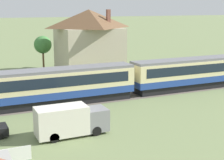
# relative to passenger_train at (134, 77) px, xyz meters

# --- Properties ---
(passenger_train) EXTENTS (81.51, 2.99, 4.00)m
(passenger_train) POSITION_rel_passenger_train_xyz_m (0.00, 0.00, 0.00)
(passenger_train) COLOR #234293
(passenger_train) RESTS_ON ground_plane
(railway_track) EXTENTS (144.36, 3.60, 0.04)m
(railway_track) POSITION_rel_passenger_train_xyz_m (-1.06, -0.00, -2.21)
(railway_track) COLOR #665B51
(railway_track) RESTS_ON ground_plane
(station_house_brown_roof) EXTENTS (10.25, 8.88, 10.08)m
(station_house_brown_roof) POSITION_rel_passenger_train_xyz_m (0.41, 16.03, 2.99)
(station_house_brown_roof) COLOR #BCB293
(station_house_brown_roof) RESTS_ON ground_plane
(delivery_truck_grey) EXTENTS (6.04, 2.11, 2.58)m
(delivery_truck_grey) POSITION_rel_passenger_train_xyz_m (-10.93, -9.51, -0.90)
(delivery_truck_grey) COLOR gray
(delivery_truck_grey) RESTS_ON ground_plane
(yard_tree_1) EXTENTS (2.96, 2.96, 5.69)m
(yard_tree_1) POSITION_rel_passenger_train_xyz_m (-5.73, 21.99, 1.96)
(yard_tree_1) COLOR brown
(yard_tree_1) RESTS_ON ground_plane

